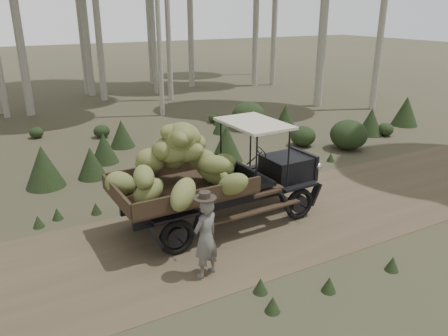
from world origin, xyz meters
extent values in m
plane|color=#473D2B|center=(0.00, 0.00, 0.00)|extent=(120.00, 120.00, 0.00)
cube|color=brown|center=(0.00, 0.00, 0.00)|extent=(70.00, 4.00, 0.01)
cube|color=black|center=(2.13, 0.63, 1.03)|extent=(1.06, 1.01, 0.57)
cube|color=black|center=(2.70, 0.65, 1.03)|extent=(0.13, 1.04, 0.64)
cube|color=black|center=(0.68, 0.60, 1.14)|extent=(0.12, 1.45, 0.57)
cube|color=#38281C|center=(-0.76, 0.56, 1.03)|extent=(2.94, 1.93, 0.08)
cube|color=#38281C|center=(-0.79, 1.49, 1.22)|extent=(2.89, 0.13, 0.33)
cube|color=#38281C|center=(-0.74, -0.37, 1.22)|extent=(2.89, 0.13, 0.33)
cube|color=#38281C|center=(-2.21, 0.53, 1.22)|extent=(0.11, 1.86, 0.33)
cube|color=#BEB49D|center=(1.13, 0.61, 2.29)|extent=(1.23, 1.78, 0.06)
cube|color=black|center=(0.31, 0.98, 0.64)|extent=(4.75, 0.22, 0.19)
cube|color=black|center=(0.33, 0.20, 0.64)|extent=(4.75, 0.22, 0.19)
torus|color=black|center=(1.90, 1.45, 0.39)|extent=(0.79, 0.16, 0.79)
torus|color=black|center=(1.94, -0.20, 0.39)|extent=(0.79, 0.16, 0.79)
torus|color=black|center=(-1.30, 1.38, 0.39)|extent=(0.79, 0.16, 0.79)
torus|color=black|center=(-1.26, -0.28, 0.39)|extent=(0.79, 0.16, 0.79)
sphere|color=beige|center=(2.77, 1.11, 1.08)|extent=(0.19, 0.19, 0.19)
sphere|color=beige|center=(2.79, 0.18, 1.08)|extent=(0.19, 0.19, 0.19)
ellipsoid|color=olive|center=(-0.02, 0.35, 1.29)|extent=(0.90, 0.89, 0.63)
ellipsoid|color=olive|center=(-0.76, 1.05, 1.61)|extent=(0.69, 0.91, 0.61)
ellipsoid|color=olive|center=(-0.61, 0.45, 1.91)|extent=(0.79, 0.95, 0.64)
ellipsoid|color=olive|center=(-0.71, 0.71, 2.25)|extent=(0.98, 0.55, 0.66)
ellipsoid|color=olive|center=(-2.00, 0.97, 1.28)|extent=(0.92, 0.89, 0.65)
ellipsoid|color=olive|center=(-1.69, 0.29, 1.60)|extent=(0.58, 0.81, 0.60)
ellipsoid|color=olive|center=(-0.65, 0.93, 1.90)|extent=(0.88, 0.67, 0.59)
ellipsoid|color=olive|center=(-0.81, 0.43, 2.25)|extent=(0.67, 1.01, 0.57)
ellipsoid|color=olive|center=(0.48, 0.87, 1.36)|extent=(0.69, 0.80, 0.50)
ellipsoid|color=olive|center=(-1.30, 1.00, 1.62)|extent=(0.82, 0.72, 0.49)
ellipsoid|color=olive|center=(-0.85, 0.68, 1.96)|extent=(0.88, 0.66, 0.74)
ellipsoid|color=olive|center=(-0.79, 0.42, 2.26)|extent=(0.56, 0.89, 0.71)
ellipsoid|color=olive|center=(0.33, 0.60, 1.31)|extent=(0.59, 0.91, 0.63)
ellipsoid|color=olive|center=(-0.17, 0.69, 1.58)|extent=(0.90, 0.79, 0.63)
ellipsoid|color=olive|center=(-0.29, 0.79, 1.99)|extent=(0.43, 0.79, 0.48)
ellipsoid|color=olive|center=(-0.70, 0.50, 2.17)|extent=(0.80, 0.66, 0.61)
ellipsoid|color=olive|center=(-1.61, 0.28, 1.27)|extent=(0.95, 0.68, 0.70)
ellipsoid|color=olive|center=(-0.17, 0.14, 1.65)|extent=(0.83, 0.85, 0.47)
ellipsoid|color=olive|center=(-1.02, 0.86, 1.93)|extent=(0.75, 1.03, 0.65)
ellipsoid|color=olive|center=(-0.72, 0.53, 2.25)|extent=(0.87, 0.60, 0.66)
ellipsoid|color=olive|center=(0.28, 1.15, 1.31)|extent=(0.56, 0.84, 0.47)
ellipsoid|color=olive|center=(-1.29, 1.00, 1.67)|extent=(0.87, 0.78, 0.64)
ellipsoid|color=olive|center=(-0.84, 0.58, 1.92)|extent=(0.95, 0.84, 0.67)
ellipsoid|color=olive|center=(-0.65, 0.56, 2.26)|extent=(0.99, 0.96, 0.73)
ellipsoid|color=olive|center=(-1.15, -0.43, 1.38)|extent=(0.97, 0.94, 0.78)
ellipsoid|color=olive|center=(-0.02, -0.40, 1.36)|extent=(0.85, 0.94, 0.72)
imported|color=#5E5A55|center=(-1.08, -1.23, 0.79)|extent=(0.67, 0.55, 1.58)
cylinder|color=#2F2821|center=(-1.08, -1.23, 1.60)|extent=(0.54, 0.54, 0.02)
cylinder|color=#2F2821|center=(-1.08, -1.23, 1.65)|extent=(0.27, 0.27, 0.13)
ellipsoid|color=#233319|center=(-0.41, 9.21, 0.26)|extent=(0.63, 0.63, 0.51)
cone|color=#233319|center=(-0.06, 7.61, 0.50)|extent=(0.91, 0.91, 1.01)
ellipsoid|color=#233319|center=(5.81, 4.50, 0.38)|extent=(0.92, 0.92, 0.74)
cone|color=#233319|center=(9.13, 4.39, 0.55)|extent=(0.99, 0.99, 1.09)
ellipsoid|color=#233319|center=(6.98, 3.40, 0.54)|extent=(1.33, 1.33, 1.06)
cone|color=#233319|center=(3.99, 7.49, 0.38)|extent=(0.68, 0.68, 0.76)
ellipsoid|color=#233319|center=(-2.67, 10.38, 0.22)|extent=(0.54, 0.54, 0.43)
cone|color=#233319|center=(-1.07, 6.19, 0.50)|extent=(0.90, 0.90, 1.00)
ellipsoid|color=#233319|center=(9.57, 4.00, 0.26)|extent=(0.64, 0.64, 0.51)
cone|color=#233319|center=(-3.10, 4.92, 0.61)|extent=(1.10, 1.10, 1.22)
ellipsoid|color=#233319|center=(4.56, 9.18, 0.21)|extent=(0.51, 0.51, 0.41)
cone|color=#233319|center=(6.66, 6.75, 0.53)|extent=(0.95, 0.95, 1.05)
ellipsoid|color=#233319|center=(5.35, 7.57, 0.57)|extent=(1.40, 1.40, 1.12)
cone|color=#233319|center=(-1.77, 4.99, 0.48)|extent=(0.87, 0.87, 0.96)
cone|color=#233319|center=(11.62, 4.78, 0.63)|extent=(1.13, 1.13, 1.26)
cone|color=#233319|center=(2.51, 4.37, 0.61)|extent=(1.09, 1.09, 1.21)
cone|color=#233319|center=(4.54, 8.78, 0.25)|extent=(0.46, 0.46, 0.51)
cone|color=#233319|center=(-3.16, 2.59, 0.15)|extent=(0.27, 0.27, 0.30)
cone|color=#233319|center=(4.55, 2.67, 0.15)|extent=(0.27, 0.27, 0.30)
cone|color=#233319|center=(-2.27, 2.44, 0.15)|extent=(0.27, 0.27, 0.30)
cone|color=#233319|center=(-0.59, -2.74, 0.15)|extent=(0.27, 0.27, 0.30)
cone|color=#233319|center=(-3.61, 2.38, 0.15)|extent=(0.27, 0.27, 0.30)
cone|color=#233319|center=(1.65, 2.92, 0.15)|extent=(0.27, 0.27, 0.30)
cone|color=#233319|center=(2.14, -2.84, 0.15)|extent=(0.27, 0.27, 0.30)
cone|color=#233319|center=(0.61, -2.76, 0.15)|extent=(0.27, 0.27, 0.30)
cone|color=#233319|center=(5.51, 2.65, 0.15)|extent=(0.27, 0.27, 0.30)
cone|color=#233319|center=(2.14, 2.17, 0.15)|extent=(0.27, 0.27, 0.30)
cone|color=#233319|center=(0.71, 2.67, 0.15)|extent=(0.27, 0.27, 0.30)
cone|color=#233319|center=(-0.48, -2.20, 0.15)|extent=(0.27, 0.27, 0.30)
camera|label=1|loc=(-4.22, -7.63, 4.77)|focal=35.00mm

